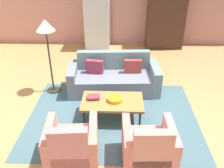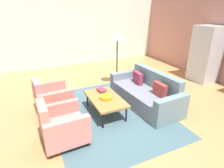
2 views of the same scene
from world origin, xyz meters
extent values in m
plane|color=#B6834E|center=(0.00, 0.00, 0.00)|extent=(11.01, 11.01, 0.00)
cube|color=tan|center=(0.00, 4.31, 1.40)|extent=(9.17, 0.12, 2.80)
cube|color=#435F68|center=(-0.12, -0.01, 0.00)|extent=(3.40, 2.60, 0.01)
cube|color=slate|center=(-0.12, 1.04, 0.21)|extent=(1.79, 1.00, 0.42)
cube|color=slate|center=(-0.14, 1.40, 0.43)|extent=(1.75, 0.28, 0.86)
cube|color=slate|center=(0.84, 1.10, 0.31)|extent=(0.23, 0.91, 0.62)
cube|color=slate|center=(-1.07, 0.99, 0.31)|extent=(0.23, 0.91, 0.62)
cube|color=maroon|center=(0.33, 1.17, 0.58)|extent=(0.40, 0.13, 0.32)
cube|color=maroon|center=(-0.57, 1.12, 0.58)|extent=(0.41, 0.16, 0.32)
cylinder|color=black|center=(-0.65, 0.22, 0.18)|extent=(0.04, 0.04, 0.37)
cylinder|color=black|center=(0.41, 0.22, 0.18)|extent=(0.04, 0.04, 0.37)
cylinder|color=black|center=(-0.65, -0.34, 0.18)|extent=(0.04, 0.04, 0.37)
cylinder|color=black|center=(0.41, -0.34, 0.18)|extent=(0.04, 0.04, 0.37)
cube|color=olive|center=(-0.12, -0.06, 0.39)|extent=(1.20, 0.70, 0.05)
cylinder|color=#351B17|center=(-1.08, -0.85, 0.05)|extent=(0.05, 0.05, 0.10)
cylinder|color=#2B241A|center=(-0.41, -0.79, 0.05)|extent=(0.05, 0.05, 0.10)
cube|color=#D1756F|center=(-0.72, -1.16, 0.25)|extent=(0.63, 0.84, 0.30)
cube|color=#C97678|center=(-0.69, -1.48, 0.49)|extent=(0.57, 0.19, 0.78)
cube|color=tan|center=(-1.05, -1.18, 0.38)|extent=(0.19, 0.81, 0.56)
cube|color=#CC7767|center=(-0.38, -1.13, 0.38)|extent=(0.19, 0.81, 0.56)
cylinder|color=#3B2518|center=(0.13, -0.83, 0.05)|extent=(0.05, 0.05, 0.10)
cylinder|color=black|center=(0.81, -0.80, 0.05)|extent=(0.05, 0.05, 0.10)
cube|color=tan|center=(0.48, -1.16, 0.25)|extent=(0.59, 0.82, 0.30)
cube|color=tan|center=(0.50, -1.49, 0.49)|extent=(0.57, 0.16, 0.78)
cube|color=#D07267|center=(0.14, -1.17, 0.38)|extent=(0.15, 0.80, 0.56)
cube|color=tan|center=(0.82, -1.14, 0.38)|extent=(0.15, 0.80, 0.56)
cylinder|color=orange|center=(-0.06, -0.06, 0.45)|extent=(0.29, 0.29, 0.07)
cube|color=#4F7B43|center=(-0.49, 0.00, 0.44)|extent=(0.22, 0.16, 0.03)
cube|color=#952B3F|center=(-0.49, 0.00, 0.47)|extent=(0.26, 0.21, 0.03)
cube|color=#40241C|center=(1.49, 3.96, 0.90)|extent=(1.20, 0.50, 1.80)
cube|color=#402B1A|center=(1.19, 4.22, 0.90)|extent=(0.56, 0.01, 1.51)
cube|color=#422B11|center=(1.79, 4.22, 0.90)|extent=(0.56, 0.01, 1.51)
cube|color=#B7BABF|center=(-0.73, 3.86, 0.93)|extent=(0.80, 0.70, 1.85)
cylinder|color=#99999E|center=(-0.68, 4.23, 1.02)|extent=(0.02, 0.02, 0.70)
cylinder|color=#27271E|center=(-1.56, 0.96, 0.01)|extent=(0.32, 0.32, 0.03)
cylinder|color=#2B2A26|center=(-1.56, 0.96, 0.76)|extent=(0.04, 0.04, 1.45)
cone|color=silver|center=(-1.56, 0.96, 1.60)|extent=(0.40, 0.40, 0.24)
camera|label=1|loc=(0.01, -4.01, 3.06)|focal=39.07mm
camera|label=2|loc=(3.53, -1.57, 2.42)|focal=30.04mm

